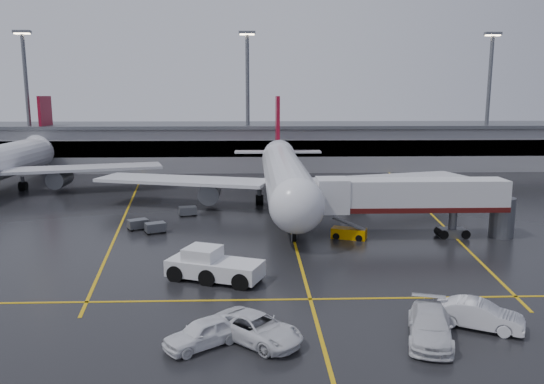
{
  "coord_description": "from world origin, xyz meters",
  "views": [
    {
      "loc": [
        -3.87,
        -56.96,
        14.06
      ],
      "look_at": [
        -2.0,
        -2.0,
        4.0
      ],
      "focal_mm": 34.96,
      "sensor_mm": 36.0,
      "label": 1
    }
  ],
  "objects": [
    {
      "name": "ground",
      "position": [
        0.0,
        0.0,
        0.0
      ],
      "size": [
        220.0,
        220.0,
        0.0
      ],
      "primitive_type": "plane",
      "color": "black",
      "rests_on": "ground"
    },
    {
      "name": "apron_line_centre",
      "position": [
        0.0,
        0.0,
        0.01
      ],
      "size": [
        0.25,
        90.0,
        0.02
      ],
      "primitive_type": "cube",
      "color": "gold",
      "rests_on": "ground"
    },
    {
      "name": "apron_line_stop",
      "position": [
        0.0,
        -22.0,
        0.01
      ],
      "size": [
        60.0,
        0.25,
        0.02
      ],
      "primitive_type": "cube",
      "color": "gold",
      "rests_on": "ground"
    },
    {
      "name": "apron_line_left",
      "position": [
        -20.0,
        10.0,
        0.01
      ],
      "size": [
        9.99,
        69.35,
        0.02
      ],
      "primitive_type": "cube",
      "rotation": [
        0.0,
        0.0,
        0.14
      ],
      "color": "gold",
      "rests_on": "ground"
    },
    {
      "name": "apron_line_right",
      "position": [
        18.0,
        10.0,
        0.01
      ],
      "size": [
        7.57,
        69.64,
        0.02
      ],
      "primitive_type": "cube",
      "rotation": [
        0.0,
        0.0,
        -0.1
      ],
      "color": "gold",
      "rests_on": "ground"
    },
    {
      "name": "terminal",
      "position": [
        0.0,
        47.93,
        4.32
      ],
      "size": [
        122.0,
        19.0,
        8.6
      ],
      "color": "gray",
      "rests_on": "ground"
    },
    {
      "name": "light_mast_left",
      "position": [
        -45.0,
        42.0,
        14.47
      ],
      "size": [
        3.0,
        1.2,
        25.45
      ],
      "color": "#595B60",
      "rests_on": "ground"
    },
    {
      "name": "light_mast_mid",
      "position": [
        -5.0,
        42.0,
        14.47
      ],
      "size": [
        3.0,
        1.2,
        25.45
      ],
      "color": "#595B60",
      "rests_on": "ground"
    },
    {
      "name": "light_mast_right",
      "position": [
        40.0,
        42.0,
        14.47
      ],
      "size": [
        3.0,
        1.2,
        25.45
      ],
      "color": "#595B60",
      "rests_on": "ground"
    },
    {
      "name": "main_airliner",
      "position": [
        0.0,
        9.7,
        4.21
      ],
      "size": [
        48.8,
        45.6,
        14.1
      ],
      "color": "silver",
      "rests_on": "ground"
    },
    {
      "name": "jet_bridge",
      "position": [
        11.87,
        -6.0,
        3.93
      ],
      "size": [
        19.9,
        3.4,
        6.05
      ],
      "color": "silver",
      "rests_on": "ground"
    },
    {
      "name": "pushback_tractor",
      "position": [
        -7.14,
        -17.67,
        1.04
      ],
      "size": [
        7.86,
        5.39,
        2.61
      ],
      "color": "silver",
      "rests_on": "ground"
    },
    {
      "name": "belt_loader",
      "position": [
        5.54,
        -6.14,
        0.53
      ],
      "size": [
        3.69,
        2.57,
        2.15
      ],
      "color": "#CE8300",
      "rests_on": "ground"
    },
    {
      "name": "service_van_a",
      "position": [
        -3.8,
        -28.28,
        0.8
      ],
      "size": [
        6.09,
        5.85,
        1.61
      ],
      "primitive_type": "imported",
      "rotation": [
        0.0,
        0.0,
        0.84
      ],
      "color": "silver",
      "rests_on": "ground"
    },
    {
      "name": "service_van_b",
      "position": [
        6.31,
        -28.42,
        0.87
      ],
      "size": [
        4.01,
        6.46,
        1.75
      ],
      "primitive_type": "imported",
      "rotation": [
        0.0,
        0.0,
        -0.28
      ],
      "color": "silver",
      "rests_on": "ground"
    },
    {
      "name": "service_van_c",
      "position": [
        9.82,
        -26.96,
        0.86
      ],
      "size": [
        5.43,
        4.04,
        1.71
      ],
      "primitive_type": "imported",
      "rotation": [
        0.0,
        0.0,
        1.08
      ],
      "color": "silver",
      "rests_on": "ground"
    },
    {
      "name": "service_van_d",
      "position": [
        -6.83,
        -28.76,
        0.79
      ],
      "size": [
        4.87,
        4.24,
        1.59
      ],
      "primitive_type": "imported",
      "rotation": [
        0.0,
        0.0,
        -0.94
      ],
      "color": "white",
      "rests_on": "ground"
    },
    {
      "name": "baggage_cart_a",
      "position": [
        -14.13,
        -3.44,
        0.63
      ],
      "size": [
        2.36,
        2.03,
        1.12
      ],
      "color": "#595B60",
      "rests_on": "ground"
    },
    {
      "name": "baggage_cart_b",
      "position": [
        -16.26,
        -1.9,
        0.63
      ],
      "size": [
        2.38,
        2.12,
        1.12
      ],
      "color": "#595B60",
      "rests_on": "ground"
    },
    {
      "name": "baggage_cart_c",
      "position": [
        -11.75,
        4.5,
        0.63
      ],
      "size": [
        2.28,
        1.79,
        1.12
      ],
      "color": "#595B60",
      "rests_on": "ground"
    }
  ]
}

